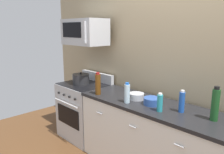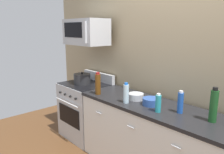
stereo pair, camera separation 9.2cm
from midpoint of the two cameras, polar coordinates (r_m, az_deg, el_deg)
The scene contains 12 objects.
back_wall at distance 2.79m, azimuth 20.87°, elevation 2.29°, with size 5.57×0.10×2.70m, color tan.
counter_unit at distance 2.74m, azimuth 15.27°, elevation -17.34°, with size 2.48×0.66×0.92m.
range_oven at distance 3.75m, azimuth -6.15°, elevation -8.42°, with size 0.76×0.69×1.07m.
microwave at distance 3.53m, azimuth -6.05°, elevation 11.55°, with size 0.74×0.44×0.40m.
bottle_wine_amber at distance 2.99m, azimuth -2.81°, elevation -1.81°, with size 0.08×0.08×0.31m.
bottle_water_clear at distance 2.66m, azimuth 4.67°, elevation -4.27°, with size 0.07×0.07×0.25m.
bottle_soda_blue at distance 2.47m, azimuth 18.38°, elevation -6.30°, with size 0.06×0.06×0.25m.
bottle_wine_green at distance 2.35m, azimuth 25.93°, elevation -6.69°, with size 0.08×0.08×0.35m.
bottle_dish_soap at distance 2.44m, azimuth 12.97°, elevation -6.66°, with size 0.06×0.06×0.21m.
bowl_blue_mixing at distance 2.65m, azimuth 11.14°, elevation -6.23°, with size 0.21×0.21×0.08m.
bowl_steel_prep at distance 2.82m, azimuth 7.15°, elevation -4.98°, with size 0.20×0.20×0.08m.
stockpot at distance 3.57m, azimuth -7.04°, elevation -0.52°, with size 0.27×0.27×0.20m.
Camera 2 is at (1.26, -2.02, 1.80)m, focal length 35.21 mm.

